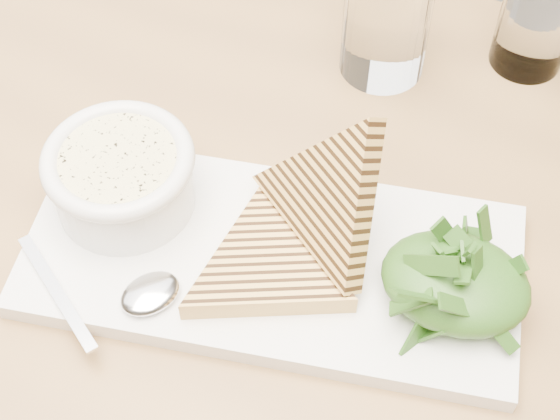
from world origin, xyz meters
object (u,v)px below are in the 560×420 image
(soup_bowl, at_px, (123,183))
(glass_far, at_px, (537,18))
(glass_near, at_px, (387,16))
(table_top, at_px, (334,282))
(platter, at_px, (272,261))

(soup_bowl, bearing_deg, glass_far, 46.18)
(glass_near, relative_size, glass_far, 1.17)
(table_top, bearing_deg, soup_bowl, -178.95)
(glass_far, bearing_deg, platter, -116.33)
(glass_near, bearing_deg, platter, -94.95)
(table_top, bearing_deg, glass_far, 70.61)
(glass_far, bearing_deg, table_top, -109.39)
(soup_bowl, relative_size, glass_near, 0.93)
(table_top, height_order, platter, platter)
(platter, height_order, soup_bowl, soup_bowl)
(table_top, bearing_deg, glass_near, 96.53)
(platter, distance_m, glass_near, 0.25)
(table_top, xyz_separation_m, glass_far, (0.10, 0.29, 0.07))
(soup_bowl, bearing_deg, glass_near, 57.53)
(table_top, xyz_separation_m, glass_near, (-0.03, 0.23, 0.08))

